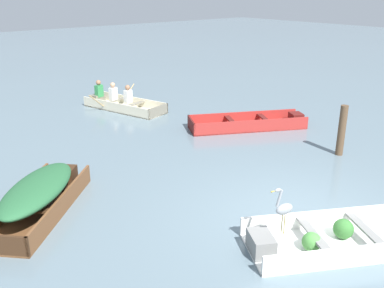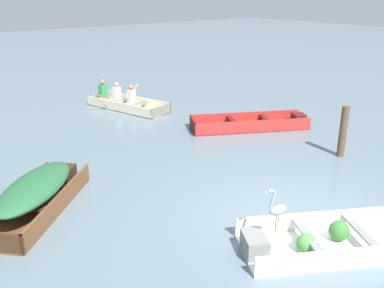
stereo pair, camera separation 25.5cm
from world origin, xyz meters
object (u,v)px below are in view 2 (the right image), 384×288
(skiff_wooden_brown_mid_moored, at_px, (37,191))
(heron_on_dinghy, at_px, (277,209))
(skiff_red_near_moored, at_px, (254,124))
(rowboat_cream_with_crew, at_px, (124,102))
(mooring_post, at_px, (343,132))
(dinghy_white_foreground, at_px, (326,241))

(skiff_wooden_brown_mid_moored, xyz_separation_m, heron_on_dinghy, (2.47, -3.93, 0.45))
(skiff_wooden_brown_mid_moored, relative_size, heron_on_dinghy, 3.38)
(skiff_red_near_moored, bearing_deg, heron_on_dinghy, -133.39)
(skiff_red_near_moored, xyz_separation_m, rowboat_cream_with_crew, (-2.00, 4.56, 0.08))
(heron_on_dinghy, bearing_deg, mooring_post, 21.70)
(mooring_post, bearing_deg, dinghy_white_foreground, -149.61)
(skiff_wooden_brown_mid_moored, bearing_deg, mooring_post, -16.04)
(skiff_red_near_moored, bearing_deg, rowboat_cream_with_crew, 113.63)
(mooring_post, bearing_deg, skiff_wooden_brown_mid_moored, 163.96)
(heron_on_dinghy, bearing_deg, skiff_wooden_brown_mid_moored, 122.21)
(dinghy_white_foreground, xyz_separation_m, mooring_post, (3.86, 2.27, 0.53))
(skiff_red_near_moored, height_order, mooring_post, mooring_post)
(skiff_red_near_moored, xyz_separation_m, heron_on_dinghy, (-4.62, -4.89, 0.73))
(skiff_wooden_brown_mid_moored, xyz_separation_m, rowboat_cream_with_crew, (5.10, 5.53, -0.19))
(dinghy_white_foreground, height_order, skiff_wooden_brown_mid_moored, skiff_wooden_brown_mid_moored)
(rowboat_cream_with_crew, xyz_separation_m, heron_on_dinghy, (-2.63, -9.45, 0.64))
(skiff_wooden_brown_mid_moored, height_order, heron_on_dinghy, heron_on_dinghy)
(dinghy_white_foreground, height_order, mooring_post, mooring_post)
(mooring_post, bearing_deg, heron_on_dinghy, -158.30)
(skiff_wooden_brown_mid_moored, distance_m, heron_on_dinghy, 4.66)
(dinghy_white_foreground, relative_size, mooring_post, 2.49)
(skiff_wooden_brown_mid_moored, height_order, mooring_post, mooring_post)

